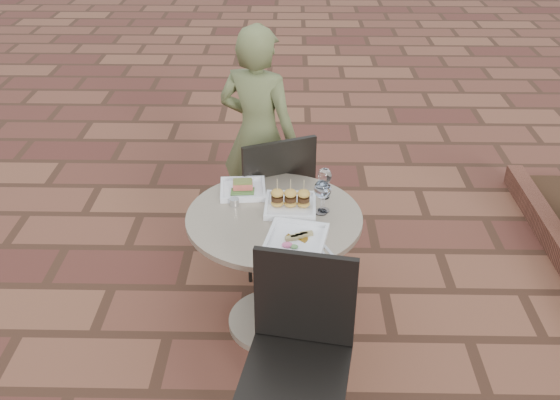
{
  "coord_description": "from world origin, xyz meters",
  "views": [
    {
      "loc": [
        -0.16,
        -2.57,
        2.42
      ],
      "look_at": [
        -0.21,
        0.11,
        0.82
      ],
      "focal_mm": 40.0,
      "sensor_mm": 36.0,
      "label": 1
    }
  ],
  "objects_px": {
    "chair_near": "(300,341)",
    "plate_sliders": "(290,202)",
    "plate_salmon": "(243,189)",
    "plate_tuna": "(296,238)",
    "diner": "(258,136)",
    "cafe_table": "(274,254)",
    "chair_far": "(273,192)"
  },
  "relations": [
    {
      "from": "plate_salmon",
      "to": "plate_tuna",
      "type": "xyz_separation_m",
      "value": [
        0.29,
        -0.46,
        -0.0
      ]
    },
    {
      "from": "cafe_table",
      "to": "plate_salmon",
      "type": "bearing_deg",
      "value": 126.66
    },
    {
      "from": "cafe_table",
      "to": "chair_near",
      "type": "relative_size",
      "value": 0.97
    },
    {
      "from": "chair_far",
      "to": "plate_tuna",
      "type": "relative_size",
      "value": 2.87
    },
    {
      "from": "diner",
      "to": "plate_sliders",
      "type": "relative_size",
      "value": 5.41
    },
    {
      "from": "chair_near",
      "to": "plate_sliders",
      "type": "distance_m",
      "value": 0.81
    },
    {
      "from": "chair_near",
      "to": "plate_tuna",
      "type": "height_order",
      "value": "chair_near"
    },
    {
      "from": "chair_near",
      "to": "plate_tuna",
      "type": "bearing_deg",
      "value": 102.19
    },
    {
      "from": "chair_near",
      "to": "plate_salmon",
      "type": "bearing_deg",
      "value": 118.1
    },
    {
      "from": "diner",
      "to": "plate_salmon",
      "type": "relative_size",
      "value": 5.58
    },
    {
      "from": "chair_near",
      "to": "diner",
      "type": "relative_size",
      "value": 0.64
    },
    {
      "from": "plate_salmon",
      "to": "plate_tuna",
      "type": "distance_m",
      "value": 0.55
    },
    {
      "from": "chair_far",
      "to": "cafe_table",
      "type": "bearing_deg",
      "value": 69.91
    },
    {
      "from": "plate_salmon",
      "to": "cafe_table",
      "type": "bearing_deg",
      "value": -53.34
    },
    {
      "from": "plate_tuna",
      "to": "cafe_table",
      "type": "bearing_deg",
      "value": 116.27
    },
    {
      "from": "chair_near",
      "to": "plate_sliders",
      "type": "relative_size",
      "value": 3.46
    },
    {
      "from": "cafe_table",
      "to": "plate_tuna",
      "type": "distance_m",
      "value": 0.37
    },
    {
      "from": "cafe_table",
      "to": "diner",
      "type": "height_order",
      "value": "diner"
    },
    {
      "from": "plate_tuna",
      "to": "chair_near",
      "type": "bearing_deg",
      "value": -88.14
    },
    {
      "from": "plate_sliders",
      "to": "plate_salmon",
      "type": "bearing_deg",
      "value": 147.26
    },
    {
      "from": "chair_near",
      "to": "plate_salmon",
      "type": "xyz_separation_m",
      "value": [
        -0.3,
        0.95,
        0.2
      ]
    },
    {
      "from": "chair_near",
      "to": "plate_sliders",
      "type": "height_order",
      "value": "chair_near"
    },
    {
      "from": "chair_far",
      "to": "plate_sliders",
      "type": "distance_m",
      "value": 0.53
    },
    {
      "from": "chair_far",
      "to": "plate_salmon",
      "type": "height_order",
      "value": "chair_far"
    },
    {
      "from": "chair_far",
      "to": "diner",
      "type": "relative_size",
      "value": 0.64
    },
    {
      "from": "cafe_table",
      "to": "chair_far",
      "type": "height_order",
      "value": "chair_far"
    },
    {
      "from": "chair_far",
      "to": "diner",
      "type": "height_order",
      "value": "diner"
    },
    {
      "from": "plate_sliders",
      "to": "plate_tuna",
      "type": "height_order",
      "value": "plate_sliders"
    },
    {
      "from": "plate_salmon",
      "to": "plate_sliders",
      "type": "height_order",
      "value": "plate_sliders"
    },
    {
      "from": "plate_sliders",
      "to": "plate_tuna",
      "type": "distance_m",
      "value": 0.3
    },
    {
      "from": "diner",
      "to": "plate_tuna",
      "type": "bearing_deg",
      "value": 124.34
    },
    {
      "from": "plate_salmon",
      "to": "plate_tuna",
      "type": "relative_size",
      "value": 0.8
    }
  ]
}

